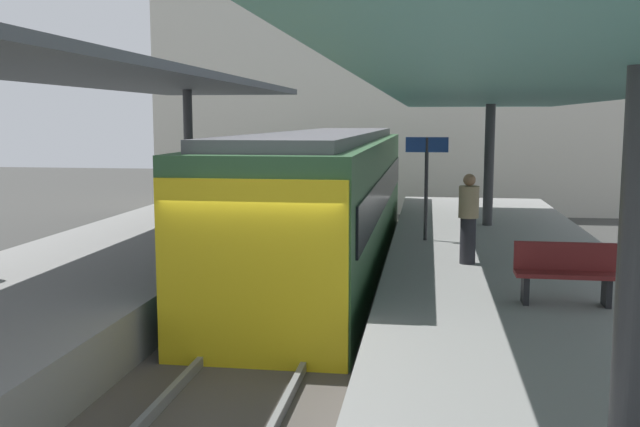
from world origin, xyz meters
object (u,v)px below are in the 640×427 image
(passenger_near_bench, at_px, (468,217))
(platform_bench, at_px, (565,271))
(platform_sign, at_px, (427,165))
(commuter_train, at_px, (327,199))

(passenger_near_bench, bearing_deg, platform_bench, -65.85)
(platform_bench, xyz_separation_m, platform_sign, (-1.97, 5.14, 1.16))
(commuter_train, height_order, platform_sign, commuter_train)
(commuter_train, relative_size, passenger_near_bench, 9.07)
(commuter_train, height_order, passenger_near_bench, commuter_train)
(commuter_train, bearing_deg, platform_bench, -55.67)
(platform_bench, distance_m, platform_sign, 5.63)
(commuter_train, bearing_deg, platform_sign, -25.85)
(platform_sign, bearing_deg, commuter_train, 154.15)
(commuter_train, distance_m, passenger_near_bench, 4.70)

